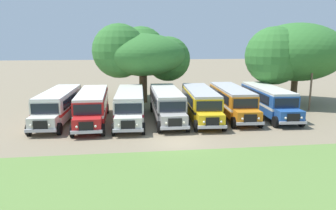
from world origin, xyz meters
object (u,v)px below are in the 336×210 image
at_px(parked_bus_slot_6, 268,100).
at_px(secondary_tree, 292,53).
at_px(broad_shade_tree, 142,54).
at_px(parked_bus_slot_2, 130,104).
at_px(parked_bus_slot_0, 59,104).
at_px(parked_bus_slot_1, 92,105).
at_px(parked_bus_slot_5, 232,100).
at_px(parked_bus_slot_3, 167,103).
at_px(utility_pole, 312,73).
at_px(parked_bus_slot_4, 201,102).

distance_m(parked_bus_slot_6, secondary_tree, 8.95).
bearing_deg(broad_shade_tree, parked_bus_slot_2, -99.35).
distance_m(parked_bus_slot_0, parked_bus_slot_1, 3.30).
height_order(parked_bus_slot_5, broad_shade_tree, broad_shade_tree).
relative_size(parked_bus_slot_3, utility_pole, 1.43).
bearing_deg(parked_bus_slot_1, parked_bus_slot_3, 91.38).
distance_m(parked_bus_slot_5, utility_pole, 9.54).
height_order(parked_bus_slot_6, broad_shade_tree, broad_shade_tree).
distance_m(parked_bus_slot_0, parked_bus_slot_5, 16.96).
bearing_deg(utility_pole, secondary_tree, 91.31).
xyz_separation_m(parked_bus_slot_0, parked_bus_slot_4, (13.56, -0.63, 0.00)).
bearing_deg(parked_bus_slot_3, parked_bus_slot_0, -92.68).
height_order(parked_bus_slot_4, broad_shade_tree, broad_shade_tree).
height_order(parked_bus_slot_2, broad_shade_tree, broad_shade_tree).
xyz_separation_m(parked_bus_slot_6, utility_pole, (5.43, 1.33, 2.47)).
distance_m(parked_bus_slot_1, parked_bus_slot_6, 17.49).
relative_size(parked_bus_slot_2, parked_bus_slot_3, 1.00).
bearing_deg(broad_shade_tree, secondary_tree, -11.54).
bearing_deg(parked_bus_slot_5, parked_bus_slot_4, -76.18).
relative_size(parked_bus_slot_0, secondary_tree, 0.91).
bearing_deg(parked_bus_slot_4, secondary_tree, 119.48).
height_order(parked_bus_slot_3, parked_bus_slot_4, same).
distance_m(parked_bus_slot_1, parked_bus_slot_5, 13.79).
height_order(parked_bus_slot_4, parked_bus_slot_6, same).
bearing_deg(parked_bus_slot_3, parked_bus_slot_1, -87.40).
distance_m(parked_bus_slot_0, parked_bus_slot_3, 10.24).
height_order(parked_bus_slot_1, parked_bus_slot_4, same).
distance_m(parked_bus_slot_5, secondary_tree, 11.46).
xyz_separation_m(parked_bus_slot_1, parked_bus_slot_6, (17.48, 0.64, 0.00)).
xyz_separation_m(parked_bus_slot_0, parked_bus_slot_3, (10.22, -0.53, 0.00)).
relative_size(parked_bus_slot_4, secondary_tree, 0.91).
bearing_deg(parked_bus_slot_3, parked_bus_slot_4, 88.45).
bearing_deg(parked_bus_slot_0, parked_bus_slot_3, 89.85).
bearing_deg(parked_bus_slot_0, parked_bus_slot_1, 78.55).
bearing_deg(parked_bus_slot_2, parked_bus_slot_0, -94.43).
xyz_separation_m(parked_bus_slot_5, broad_shade_tree, (-8.63, 9.07, 4.32)).
distance_m(parked_bus_slot_4, secondary_tree, 14.57).
bearing_deg(broad_shade_tree, parked_bus_slot_3, -78.86).
height_order(parked_bus_slot_5, parked_bus_slot_6, same).
xyz_separation_m(parked_bus_slot_4, parked_bus_slot_5, (3.40, 0.67, 0.00)).
xyz_separation_m(parked_bus_slot_0, parked_bus_slot_1, (3.20, -0.81, 0.00)).
xyz_separation_m(parked_bus_slot_0, utility_pole, (26.10, 1.16, 2.47)).
distance_m(parked_bus_slot_0, broad_shade_tree, 13.08).
height_order(parked_bus_slot_2, parked_bus_slot_4, same).
height_order(parked_bus_slot_0, parked_bus_slot_6, same).
bearing_deg(parked_bus_slot_3, parked_bus_slot_2, -85.38).
bearing_deg(utility_pole, parked_bus_slot_3, -173.92).
height_order(parked_bus_slot_2, parked_bus_slot_6, same).
bearing_deg(parked_bus_slot_6, parked_bus_slot_1, -85.33).
relative_size(parked_bus_slot_0, parked_bus_slot_4, 1.00).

